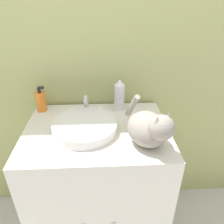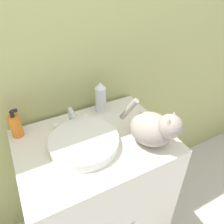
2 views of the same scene
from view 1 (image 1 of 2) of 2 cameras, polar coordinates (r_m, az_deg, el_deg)
wall_back at (r=1.33m, az=-4.51°, el=17.62°), size 6.00×0.05×2.50m
vanity_cabinet at (r=1.46m, az=-3.43°, el=-18.65°), size 0.77×0.59×0.87m
sink_basin at (r=1.15m, az=-7.11°, el=-3.80°), size 0.34×0.34×0.05m
faucet at (r=1.29m, az=-6.73°, el=1.46°), size 0.20×0.08×0.12m
cat at (r=1.02m, az=9.81°, el=-4.22°), size 0.25×0.32×0.22m
soap_bottle at (r=1.38m, az=-18.08°, el=2.74°), size 0.06×0.06×0.16m
spray_bottle at (r=1.32m, az=1.95°, el=4.44°), size 0.06×0.06×0.19m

